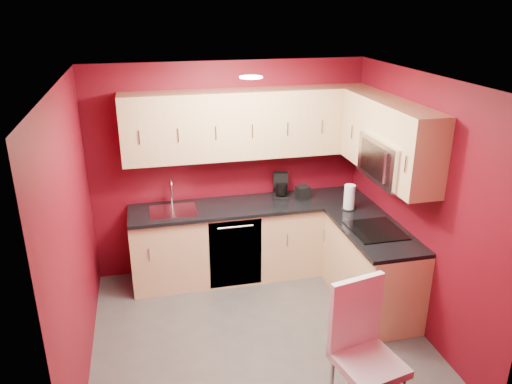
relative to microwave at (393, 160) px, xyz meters
name	(u,v)px	position (x,y,z in m)	size (l,w,h in m)	color
floor	(258,334)	(-1.39, -0.20, -1.66)	(3.20, 3.20, 0.00)	#4C4947
ceiling	(259,81)	(-1.39, -0.20, 0.84)	(3.20, 3.20, 0.00)	white
wall_back	(229,169)	(-1.39, 1.30, -0.41)	(3.20, 3.20, 0.00)	#610915
wall_front	(313,315)	(-1.39, -1.70, -0.41)	(3.20, 3.20, 0.00)	#610915
wall_left	(74,238)	(-2.99, -0.20, -0.41)	(3.00, 3.00, 0.00)	#610915
wall_right	(418,205)	(0.21, -0.20, -0.41)	(3.00, 3.00, 0.00)	#610915
base_cabinets_back	(252,240)	(-1.19, 1.00, -1.22)	(2.80, 0.60, 0.87)	#E8B984
base_cabinets_right	(371,269)	(-0.09, 0.05, -1.22)	(0.60, 1.30, 0.87)	#E8B984
countertop_back	(252,206)	(-1.19, 0.99, -0.77)	(2.80, 0.63, 0.04)	black
countertop_right	(374,231)	(-0.11, 0.04, -0.77)	(0.63, 1.27, 0.04)	black
upper_cabinets_back	(249,124)	(-1.19, 1.13, 0.17)	(2.80, 0.35, 0.75)	tan
upper_cabinets_right	(387,131)	(0.03, 0.24, 0.23)	(0.35, 1.55, 0.75)	tan
microwave	(393,160)	(0.00, 0.00, 0.00)	(0.42, 0.76, 0.42)	silver
cooktop	(376,230)	(-0.11, 0.00, -0.74)	(0.50, 0.55, 0.01)	black
sink	(173,207)	(-2.09, 1.00, -0.72)	(0.52, 0.42, 0.35)	silver
dishwasher_front	(236,254)	(-1.44, 0.71, -1.22)	(0.60, 0.02, 0.82)	black
downlight	(251,77)	(-1.39, 0.10, 0.82)	(0.20, 0.20, 0.01)	white
coffee_maker	(281,186)	(-0.81, 1.11, -0.60)	(0.17, 0.23, 0.29)	black
napkin_holder	(303,192)	(-0.57, 1.02, -0.67)	(0.14, 0.14, 0.15)	black
paper_towel	(349,197)	(-0.16, 0.59, -0.61)	(0.16, 0.16, 0.29)	white
dining_chair	(369,357)	(-0.81, -1.40, -1.09)	(0.46, 0.49, 1.15)	white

